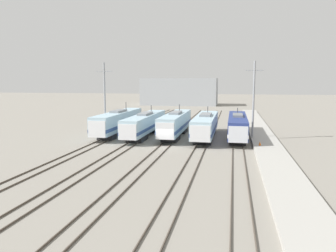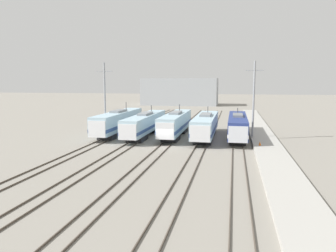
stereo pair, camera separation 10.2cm
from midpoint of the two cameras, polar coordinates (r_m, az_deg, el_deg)
name	(u,v)px [view 2 (the right image)]	position (r m, az deg, el deg)	size (l,w,h in m)	color
ground_plane	(165,146)	(47.18, -0.52, -3.55)	(400.00, 400.00, 0.00)	gray
rail_pair_far_left	(98,143)	(50.28, -12.09, -2.93)	(1.50, 120.00, 0.15)	#4C4238
rail_pair_center_left	(130,144)	(48.48, -6.50, -3.21)	(1.51, 120.00, 0.15)	#4C4238
rail_pair_center	(165,146)	(47.17, -0.52, -3.46)	(1.51, 120.00, 0.15)	#4C4238
rail_pair_center_right	(200,147)	(46.40, 5.72, -3.69)	(1.51, 120.00, 0.15)	#4C4238
rail_pair_far_right	(238,149)	(46.19, 12.10, -3.88)	(1.50, 120.00, 0.15)	#4C4238
locomotive_far_left	(118,122)	(57.97, -8.72, 0.68)	(2.99, 19.10, 5.42)	#232326
locomotive_center_left	(144,124)	(55.51, -4.07, 0.31)	(2.92, 19.33, 5.00)	#232326
locomotive_center	(175,124)	(55.09, 1.31, 0.37)	(2.95, 17.77, 5.17)	#232326
locomotive_center_right	(205,126)	(53.78, 6.59, 0.05)	(3.13, 18.45, 4.91)	#232326
locomotive_far_right	(238,126)	(54.19, 12.07, -0.04)	(2.90, 18.80, 4.68)	black
catenary_tower_left	(105,98)	(58.01, -10.90, 4.89)	(2.84, 0.32, 12.48)	gray
catenary_tower_right	(254,99)	(53.77, 14.75, 4.56)	(2.84, 0.32, 12.48)	gray
platform	(269,149)	(46.41, 17.21, -3.82)	(4.00, 120.00, 0.44)	#A8A59E
traffic_cone	(260,143)	(47.31, 15.76, -2.94)	(0.34, 0.34, 0.54)	orange
depot_building	(180,92)	(130.84, 2.14, 6.00)	(29.40, 12.89, 10.52)	#9EA3A8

